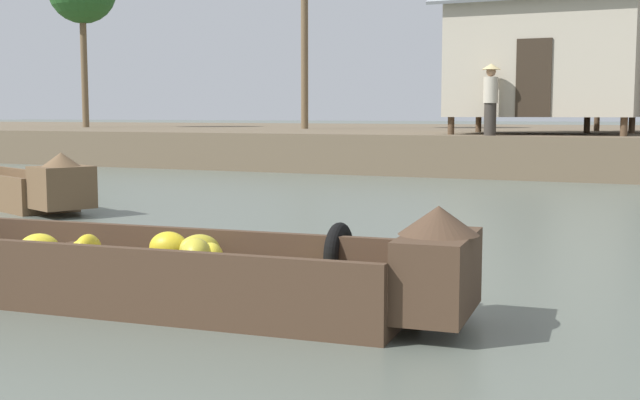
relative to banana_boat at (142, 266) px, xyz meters
The scene contains 6 objects.
ground_plane 4.32m from the banana_boat, 81.27° to the left, with size 300.00×300.00×0.00m, color #596056.
riverbank_strip 23.26m from the banana_boat, 88.39° to the left, with size 160.00×20.00×0.99m, color brown.
banana_boat is the anchor object (origin of this frame).
cargo_boat_upstream 7.84m from the banana_boat, 142.14° to the left, with size 4.49×2.49×0.94m.
stilt_house_left 15.98m from the banana_boat, 87.76° to the left, with size 5.07×3.76×4.19m.
vendor_person 13.85m from the banana_boat, 91.22° to the left, with size 0.44×0.44×1.66m.
Camera 1 is at (3.24, 0.52, 1.50)m, focal length 45.77 mm.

